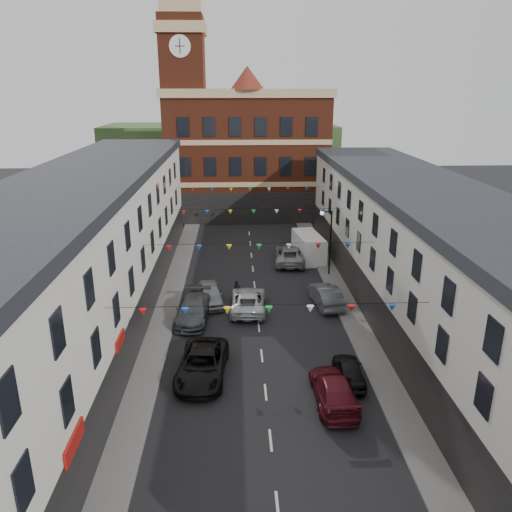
{
  "coord_description": "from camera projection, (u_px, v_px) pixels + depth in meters",
  "views": [
    {
      "loc": [
        -1.53,
        -27.82,
        16.05
      ],
      "look_at": [
        -0.08,
        6.8,
        4.37
      ],
      "focal_mm": 35.0,
      "sensor_mm": 36.0,
      "label": 1
    }
  ],
  "objects": [
    {
      "name": "car_left_c",
      "position": [
        202.0,
        364.0,
        28.99
      ],
      "size": [
        3.15,
        6.03,
        1.62
      ],
      "primitive_type": "imported",
      "rotation": [
        0.0,
        0.0,
        -0.08
      ],
      "color": "black",
      "rests_on": "ground"
    },
    {
      "name": "distant_hill",
      "position": [
        221.0,
        154.0,
        88.47
      ],
      "size": [
        40.0,
        14.0,
        10.0
      ],
      "primitive_type": "cube",
      "color": "#2A4B23",
      "rests_on": "ground"
    },
    {
      "name": "civic_building",
      "position": [
        247.0,
        152.0,
        64.85
      ],
      "size": [
        20.6,
        13.3,
        18.5
      ],
      "color": "maroon",
      "rests_on": "ground"
    },
    {
      "name": "street_lamp",
      "position": [
        328.0,
        234.0,
        43.79
      ],
      "size": [
        1.1,
        0.36,
        6.0
      ],
      "color": "black",
      "rests_on": "ground"
    },
    {
      "name": "car_right_f",
      "position": [
        289.0,
        255.0,
        48.05
      ],
      "size": [
        3.22,
        6.1,
        1.64
      ],
      "primitive_type": "imported",
      "rotation": [
        0.0,
        0.0,
        3.05
      ],
      "color": "#989A9D",
      "rests_on": "ground"
    },
    {
      "name": "moving_car",
      "position": [
        248.0,
        300.0,
        37.83
      ],
      "size": [
        2.83,
        5.69,
        1.55
      ],
      "primitive_type": "imported",
      "rotation": [
        0.0,
        0.0,
        3.09
      ],
      "color": "silver",
      "rests_on": "ground"
    },
    {
      "name": "pavement_left",
      "position": [
        157.0,
        342.0,
        33.12
      ],
      "size": [
        1.8,
        64.0,
        0.15
      ],
      "primitive_type": "cube",
      "color": "#605E5B",
      "rests_on": "ground"
    },
    {
      "name": "ground",
      "position": [
        262.0,
        356.0,
        31.53
      ],
      "size": [
        160.0,
        160.0,
        0.0
      ],
      "primitive_type": "plane",
      "color": "black",
      "rests_on": "ground"
    },
    {
      "name": "car_right_d",
      "position": [
        349.0,
        371.0,
        28.61
      ],
      "size": [
        1.78,
        3.99,
        1.33
      ],
      "primitive_type": "imported",
      "rotation": [
        0.0,
        0.0,
        3.09
      ],
      "color": "black",
      "rests_on": "ground"
    },
    {
      "name": "car_left_d",
      "position": [
        193.0,
        309.0,
        36.17
      ],
      "size": [
        2.73,
        5.78,
        1.63
      ],
      "primitive_type": "imported",
      "rotation": [
        0.0,
        0.0,
        -0.08
      ],
      "color": "#404448",
      "rests_on": "ground"
    },
    {
      "name": "car_right_e",
      "position": [
        326.0,
        295.0,
        38.68
      ],
      "size": [
        2.28,
        5.09,
        1.62
      ],
      "primitive_type": "imported",
      "rotation": [
        0.0,
        0.0,
        3.26
      ],
      "color": "#54575C",
      "rests_on": "ground"
    },
    {
      "name": "terrace_left",
      "position": [
        68.0,
        274.0,
        30.3
      ],
      "size": [
        8.4,
        56.0,
        10.7
      ],
      "color": "silver",
      "rests_on": "ground"
    },
    {
      "name": "terrace_right",
      "position": [
        448.0,
        276.0,
        31.39
      ],
      "size": [
        8.4,
        56.0,
        9.7
      ],
      "color": "beige",
      "rests_on": "ground"
    },
    {
      "name": "pavement_right",
      "position": [
        362.0,
        337.0,
        33.67
      ],
      "size": [
        1.8,
        64.0,
        0.15
      ],
      "primitive_type": "cube",
      "color": "#605E5B",
      "rests_on": "ground"
    },
    {
      "name": "car_left_e",
      "position": [
        210.0,
        294.0,
        38.97
      ],
      "size": [
        2.42,
        4.74,
        1.54
      ],
      "primitive_type": "imported",
      "rotation": [
        0.0,
        0.0,
        0.14
      ],
      "color": "#95999D",
      "rests_on": "ground"
    },
    {
      "name": "pedestrian",
      "position": [
        237.0,
        290.0,
        39.75
      ],
      "size": [
        0.65,
        0.53,
        1.55
      ],
      "primitive_type": "imported",
      "rotation": [
        0.0,
        0.0,
        0.33
      ],
      "color": "black",
      "rests_on": "ground"
    },
    {
      "name": "car_right_c",
      "position": [
        334.0,
        390.0,
        26.65
      ],
      "size": [
        2.15,
        5.26,
        1.53
      ],
      "primitive_type": "imported",
      "rotation": [
        0.0,
        0.0,
        3.14
      ],
      "color": "#56111B",
      "rests_on": "ground"
    },
    {
      "name": "clock_tower",
      "position": [
        184.0,
        98.0,
        59.6
      ],
      "size": [
        5.6,
        5.6,
        30.0
      ],
      "color": "maroon",
      "rests_on": "ground"
    },
    {
      "name": "white_van",
      "position": [
        309.0,
        247.0,
        49.09
      ],
      "size": [
        2.84,
        5.77,
        2.45
      ],
      "primitive_type": "cube",
      "rotation": [
        0.0,
        0.0,
        0.13
      ],
      "color": "white",
      "rests_on": "ground"
    }
  ]
}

